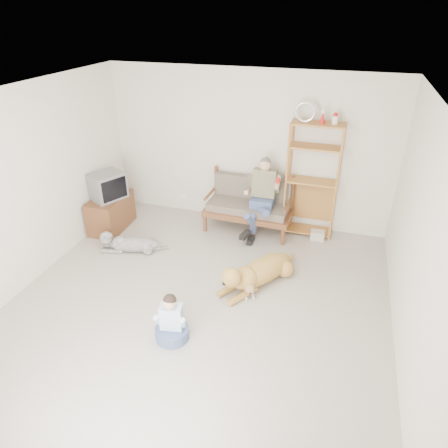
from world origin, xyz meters
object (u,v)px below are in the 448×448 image
(etagere, at_px, (312,180))
(tv_stand, at_px, (111,213))
(golden_retriever, at_px, (256,273))
(loveseat, at_px, (249,204))

(etagere, xyz_separation_m, tv_stand, (-3.39, -0.86, -0.70))
(tv_stand, relative_size, golden_retriever, 0.64)
(golden_retriever, bearing_deg, loveseat, 140.27)
(etagere, relative_size, tv_stand, 2.49)
(tv_stand, xyz_separation_m, golden_retriever, (2.88, -0.87, -0.10))
(loveseat, height_order, tv_stand, loveseat)
(etagere, distance_m, tv_stand, 3.56)
(golden_retriever, bearing_deg, tv_stand, -164.34)
(loveseat, bearing_deg, golden_retriever, -70.30)
(loveseat, bearing_deg, tv_stand, -161.29)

